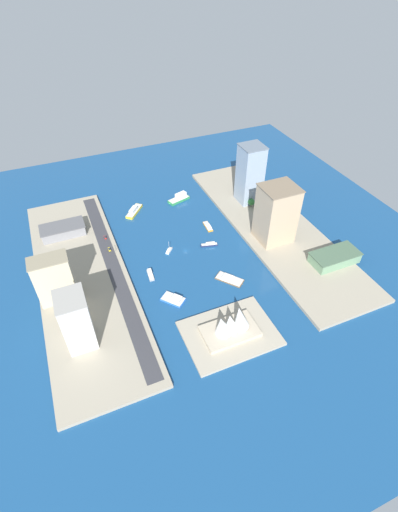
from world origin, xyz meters
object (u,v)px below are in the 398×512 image
object	(u,v)px
water_taxi_orange	(208,226)
ferry_green_doubledeck	(179,198)
pickup_red	(105,237)
office_block_beige	(54,279)
tower_tall_glass	(250,174)
barge_flat_brown	(229,279)
sailboat_small_white	(169,250)
yacht_sleek_gray	(150,274)
patrol_launch_navy	(209,244)
catamaran_blue	(174,299)
hotel_broad_white	(76,320)
terminal_long_green	(334,257)
ferry_yellow_fast	(134,211)
apartment_midrise_tan	(276,214)
warehouse_low_gray	(63,230)
taxi_yellow_cab	(109,249)
traffic_light_waterfront	(115,247)
opera_landmark	(231,324)

from	to	relation	value
water_taxi_orange	ferry_green_doubledeck	bearing A→B (deg)	-81.27
water_taxi_orange	pickup_red	distance (m)	96.83
water_taxi_orange	ferry_green_doubledeck	distance (m)	55.76
office_block_beige	tower_tall_glass	world-z (taller)	tower_tall_glass
barge_flat_brown	pickup_red	world-z (taller)	pickup_red
sailboat_small_white	yacht_sleek_gray	bearing A→B (deg)	43.11
water_taxi_orange	patrol_launch_navy	bearing A→B (deg)	68.32
catamaran_blue	hotel_broad_white	xyz separation A→B (m)	(71.29, 12.37, 22.81)
sailboat_small_white	terminal_long_green	bearing A→B (deg)	150.22
ferry_yellow_fast	apartment_midrise_tan	size ratio (longest dim) A/B	0.45
barge_flat_brown	warehouse_low_gray	size ratio (longest dim) A/B	0.59
yacht_sleek_gray	pickup_red	distance (m)	64.84
sailboat_small_white	taxi_yellow_cab	bearing A→B (deg)	-21.36
traffic_light_waterfront	ferry_yellow_fast	bearing A→B (deg)	-119.75
ferry_green_doubledeck	pickup_red	distance (m)	94.23
office_block_beige	hotel_broad_white	xyz separation A→B (m)	(-9.10, 47.22, 1.85)
terminal_long_green	taxi_yellow_cab	size ratio (longest dim) A/B	8.20
terminal_long_green	ferry_yellow_fast	bearing A→B (deg)	-46.26
ferry_green_doubledeck	sailboat_small_white	xyz separation A→B (m)	(38.06, 74.30, -1.77)
yacht_sleek_gray	warehouse_low_gray	bearing A→B (deg)	-54.40
office_block_beige	warehouse_low_gray	bearing A→B (deg)	-99.76
apartment_midrise_tan	ferry_yellow_fast	bearing A→B (deg)	-41.42
patrol_launch_navy	ferry_yellow_fast	bearing A→B (deg)	-58.13
apartment_midrise_tan	warehouse_low_gray	xyz separation A→B (m)	(175.55, -79.92, -21.59)
water_taxi_orange	opera_landmark	world-z (taller)	opera_landmark
terminal_long_green	taxi_yellow_cab	world-z (taller)	terminal_long_green
traffic_light_waterfront	apartment_midrise_tan	bearing A→B (deg)	164.69
barge_flat_brown	terminal_long_green	size ratio (longest dim) A/B	0.57
yacht_sleek_gray	warehouse_low_gray	xyz separation A→B (m)	(58.05, -81.09, 6.16)
taxi_yellow_cab	warehouse_low_gray	bearing A→B (deg)	-49.20
apartment_midrise_tan	catamaran_blue	bearing A→B (deg)	17.71
office_block_beige	traffic_light_waterfront	xyz separation A→B (m)	(-52.45, -37.39, -15.25)
opera_landmark	warehouse_low_gray	bearing A→B (deg)	-60.04
yacht_sleek_gray	apartment_midrise_tan	distance (m)	120.74
patrol_launch_navy	sailboat_small_white	bearing A→B (deg)	-10.56
ferry_yellow_fast	warehouse_low_gray	bearing A→B (deg)	10.38
pickup_red	opera_landmark	size ratio (longest dim) A/B	0.11
warehouse_low_gray	hotel_broad_white	distance (m)	128.23
water_taxi_orange	tower_tall_glass	world-z (taller)	tower_tall_glass
warehouse_low_gray	hotel_broad_white	bearing A→B (deg)	87.91
sailboat_small_white	office_block_beige	world-z (taller)	office_block_beige
apartment_midrise_tan	hotel_broad_white	distance (m)	186.31
opera_landmark	tower_tall_glass	bearing A→B (deg)	-122.60
ferry_yellow_fast	apartment_midrise_tan	world-z (taller)	apartment_midrise_tan
ferry_green_doubledeck	warehouse_low_gray	distance (m)	121.76
water_taxi_orange	apartment_midrise_tan	distance (m)	68.03
yacht_sleek_gray	office_block_beige	bearing A→B (deg)	-0.99
ferry_yellow_fast	traffic_light_waterfront	xyz separation A→B (m)	(31.63, 55.34, 5.10)
traffic_light_waterfront	opera_landmark	world-z (taller)	opera_landmark
patrol_launch_navy	office_block_beige	size ratio (longest dim) A/B	0.42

